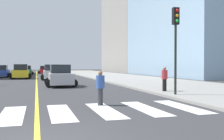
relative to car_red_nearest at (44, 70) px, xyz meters
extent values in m
cube|color=gray|center=(10.69, -32.79, -0.74)|extent=(10.00, 120.00, 0.15)
cube|color=silver|center=(-2.41, -48.79, -0.81)|extent=(0.90, 4.00, 0.01)
cube|color=silver|center=(-0.61, -48.79, -0.81)|extent=(0.90, 4.00, 0.01)
cube|color=silver|center=(1.19, -48.79, -0.81)|extent=(0.90, 4.00, 0.01)
cube|color=silver|center=(2.99, -48.79, -0.81)|extent=(0.90, 4.00, 0.01)
cube|color=silver|center=(4.79, -48.79, -0.81)|extent=(0.90, 4.00, 0.01)
cube|color=yellow|center=(-1.51, -12.79, -0.81)|extent=(0.16, 80.00, 0.01)
cube|color=gray|center=(27.04, 8.35, 14.43)|extent=(18.00, 24.00, 30.47)
cube|color=red|center=(0.00, -0.06, -0.18)|extent=(1.78, 3.90, 0.83)
cube|color=#1E2328|center=(0.00, 0.17, 0.57)|extent=(1.49, 1.95, 0.70)
cylinder|color=black|center=(-0.89, -1.27, -0.50)|extent=(0.63, 0.21, 0.63)
cylinder|color=black|center=(0.91, -1.26, -0.50)|extent=(0.63, 0.21, 0.63)
cylinder|color=black|center=(-0.90, 1.14, -0.50)|extent=(0.63, 0.21, 0.63)
cylinder|color=black|center=(0.89, 1.15, -0.50)|extent=(0.63, 0.21, 0.63)
cube|color=gold|center=(-3.56, -20.95, -0.08)|extent=(2.05, 4.50, 0.96)
cube|color=#1E2328|center=(-3.56, -21.22, 0.79)|extent=(1.72, 2.25, 0.81)
cylinder|color=black|center=(-2.51, -19.56, -0.45)|extent=(0.73, 0.24, 0.73)
cylinder|color=black|center=(-4.59, -19.56, -0.45)|extent=(0.73, 0.24, 0.73)
cylinder|color=black|center=(-2.52, -22.35, -0.45)|extent=(0.73, 0.24, 0.73)
cylinder|color=black|center=(-4.60, -22.34, -0.45)|extent=(0.73, 0.24, 0.73)
cube|color=silver|center=(0.34, -25.13, -0.09)|extent=(2.03, 4.41, 0.94)
cube|color=#1E2328|center=(0.34, -24.87, 0.75)|extent=(1.70, 2.21, 0.79)
cylinder|color=black|center=(-0.69, -26.48, -0.46)|extent=(0.71, 0.24, 0.71)
cylinder|color=black|center=(1.34, -26.50, -0.46)|extent=(0.71, 0.24, 0.71)
cylinder|color=black|center=(-0.66, -23.76, -0.46)|extent=(0.71, 0.24, 0.71)
cylinder|color=black|center=(1.37, -23.78, -0.46)|extent=(0.71, 0.24, 0.71)
cube|color=#236B42|center=(-3.30, -6.54, -0.15)|extent=(1.89, 4.07, 0.87)
cube|color=#1E2328|center=(-3.30, -6.78, 0.63)|extent=(1.57, 2.05, 0.73)
cylinder|color=black|center=(-2.35, -5.30, -0.48)|extent=(0.66, 0.22, 0.66)
cylinder|color=black|center=(-4.22, -5.27, -0.48)|extent=(0.66, 0.22, 0.66)
cylinder|color=black|center=(-2.38, -7.81, -0.48)|extent=(0.66, 0.22, 0.66)
cylinder|color=black|center=(-4.25, -7.78, -0.48)|extent=(0.66, 0.22, 0.66)
cube|color=#B7B7BC|center=(0.52, -35.75, -0.10)|extent=(1.97, 4.33, 0.93)
cube|color=#1E2328|center=(0.52, -35.50, 0.73)|extent=(1.65, 2.17, 0.78)
cylinder|color=black|center=(-0.49, -37.09, -0.46)|extent=(0.70, 0.23, 0.70)
cylinder|color=black|center=(1.51, -37.10, -0.46)|extent=(0.70, 0.23, 0.70)
cylinder|color=black|center=(-0.48, -34.41, -0.46)|extent=(0.70, 0.23, 0.70)
cylinder|color=black|center=(1.52, -34.42, -0.46)|extent=(0.70, 0.23, 0.70)
cube|color=slate|center=(3.62, 5.94, -0.11)|extent=(2.03, 4.34, 0.92)
cube|color=#1E2328|center=(3.63, 6.20, 0.72)|extent=(1.68, 2.18, 0.78)
cylinder|color=black|center=(2.61, 4.63, -0.46)|extent=(0.70, 0.24, 0.70)
cylinder|color=black|center=(4.59, 4.59, -0.46)|extent=(0.70, 0.24, 0.70)
cylinder|color=black|center=(2.66, 7.29, -0.46)|extent=(0.70, 0.24, 0.70)
cylinder|color=black|center=(4.64, 7.26, -0.46)|extent=(0.70, 0.24, 0.70)
cube|color=#2D479E|center=(-6.66, -15.66, -0.12)|extent=(1.96, 4.25, 0.91)
cube|color=#1E2328|center=(-6.67, -15.91, 0.70)|extent=(1.64, 2.13, 0.77)
cylinder|color=black|center=(-5.67, -14.36, -0.47)|extent=(0.69, 0.23, 0.69)
cylinder|color=black|center=(-5.70, -16.99, -0.47)|extent=(0.69, 0.23, 0.69)
cylinder|color=black|center=(6.37, -45.46, 1.40)|extent=(0.14, 0.14, 4.12)
cube|color=black|center=(6.37, -45.46, 3.96)|extent=(0.36, 0.28, 1.00)
sphere|color=red|center=(6.37, -45.64, 4.26)|extent=(0.18, 0.18, 0.18)
sphere|color=orange|center=(6.37, -45.64, 3.96)|extent=(0.18, 0.18, 0.18)
sphere|color=green|center=(6.37, -45.64, 3.66)|extent=(0.18, 0.18, 0.18)
cylinder|color=#38383D|center=(1.39, -47.35, -0.41)|extent=(0.18, 0.18, 0.80)
cylinder|color=#38383D|center=(1.29, -47.49, -0.41)|extent=(0.18, 0.18, 0.80)
cylinder|color=#335199|center=(1.34, -47.42, 0.29)|extent=(0.40, 0.40, 0.60)
sphere|color=#936B4C|center=(1.34, -47.42, 0.70)|extent=(0.22, 0.22, 0.22)
cylinder|color=black|center=(6.63, -43.50, -0.26)|extent=(0.18, 0.18, 0.80)
cylinder|color=black|center=(6.78, -43.42, -0.26)|extent=(0.18, 0.18, 0.80)
cylinder|color=#B23338|center=(6.70, -43.46, 0.44)|extent=(0.40, 0.40, 0.60)
sphere|color=#936B4C|center=(6.70, -43.46, 0.84)|extent=(0.22, 0.22, 0.22)
camera|label=1|loc=(-1.52, -59.34, 1.07)|focal=42.19mm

